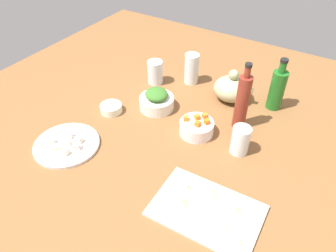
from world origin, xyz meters
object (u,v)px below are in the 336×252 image
(bottle_0, at_px, (277,89))
(plate_tofu, at_px, (67,145))
(bowl_small_side, at_px, (111,108))
(drinking_glass_1, at_px, (192,69))
(bottle_1, at_px, (242,101))
(drinking_glass_0, at_px, (240,140))
(bowl_greens, at_px, (157,103))
(bowl_carrots, at_px, (197,128))
(cutting_board, at_px, (206,211))
(drinking_glass_2, at_px, (155,72))
(teapot, at_px, (232,88))

(bottle_0, bearing_deg, plate_tofu, -131.74)
(bowl_small_side, bearing_deg, drinking_glass_1, 65.58)
(bottle_1, relative_size, drinking_glass_0, 2.57)
(bowl_greens, height_order, bottle_0, bottle_0)
(bowl_carrots, xyz_separation_m, bottle_0, (0.19, 0.32, 0.06))
(cutting_board, height_order, bottle_1, bottle_1)
(bowl_greens, relative_size, drinking_glass_2, 1.33)
(bowl_small_side, relative_size, drinking_glass_1, 0.63)
(bowl_small_side, bearing_deg, cutting_board, -22.90)
(bottle_0, height_order, drinking_glass_1, bottle_0)
(teapot, distance_m, drinking_glass_1, 0.21)
(bottle_0, xyz_separation_m, drinking_glass_0, (-0.02, -0.32, -0.04))
(bottle_1, bearing_deg, plate_tofu, -138.03)
(bowl_small_side, distance_m, teapot, 0.51)
(drinking_glass_2, bearing_deg, bowl_carrots, -33.57)
(teapot, height_order, drinking_glass_0, teapot)
(bowl_carrots, relative_size, bottle_0, 0.58)
(bottle_0, relative_size, drinking_glass_1, 1.60)
(bowl_carrots, xyz_separation_m, drinking_glass_2, (-0.33, 0.22, 0.03))
(bowl_greens, bearing_deg, drinking_glass_2, 124.98)
(drinking_glass_1, bearing_deg, drinking_glass_2, -146.88)
(bowl_carrots, relative_size, drinking_glass_1, 0.92)
(bottle_1, bearing_deg, drinking_glass_2, 168.10)
(cutting_board, relative_size, bowl_greens, 2.21)
(bowl_small_side, relative_size, drinking_glass_0, 0.83)
(bowl_carrots, relative_size, bowl_small_side, 1.45)
(bowl_greens, relative_size, bottle_0, 0.64)
(plate_tofu, distance_m, bottle_1, 0.66)
(bowl_carrots, relative_size, bottle_1, 0.47)
(bowl_carrots, bearing_deg, bottle_0, 58.48)
(drinking_glass_1, bearing_deg, cutting_board, -57.73)
(cutting_board, relative_size, bowl_small_side, 3.58)
(drinking_glass_0, bearing_deg, drinking_glass_2, 155.77)
(plate_tofu, distance_m, drinking_glass_2, 0.53)
(bottle_1, relative_size, drinking_glass_2, 2.54)
(teapot, height_order, drinking_glass_1, teapot)
(drinking_glass_1, bearing_deg, bowl_greens, -95.46)
(bowl_small_side, xyz_separation_m, drinking_glass_0, (0.53, 0.06, 0.04))
(plate_tofu, relative_size, teapot, 1.38)
(drinking_glass_0, bearing_deg, teapot, 118.22)
(bowl_carrots, height_order, drinking_glass_1, drinking_glass_1)
(teapot, bearing_deg, bowl_carrots, -94.22)
(cutting_board, relative_size, bottle_1, 1.16)
(bowl_carrots, bearing_deg, cutting_board, -57.20)
(teapot, bearing_deg, drinking_glass_0, -61.78)
(plate_tofu, relative_size, bottle_0, 1.06)
(teapot, relative_size, bottle_0, 0.77)
(teapot, distance_m, drinking_glass_2, 0.35)
(bottle_1, bearing_deg, bowl_carrots, -133.49)
(bowl_carrots, relative_size, teapot, 0.75)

